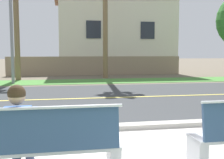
% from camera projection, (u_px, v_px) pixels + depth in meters
% --- Properties ---
extents(ground_plane, '(140.00, 140.00, 0.00)m').
position_uv_depth(ground_plane, '(94.00, 92.00, 11.40)').
color(ground_plane, '#665B4C').
extents(curb_edge, '(44.00, 0.30, 0.11)m').
position_uv_depth(curb_edge, '(123.00, 127.00, 5.86)').
color(curb_edge, '#ADA89E').
rests_on(curb_edge, ground_plane).
extents(street_asphalt, '(52.00, 8.00, 0.01)m').
position_uv_depth(street_asphalt, '(99.00, 98.00, 9.93)').
color(street_asphalt, '#383A3D').
rests_on(street_asphalt, ground_plane).
extents(road_centre_line, '(48.00, 0.14, 0.01)m').
position_uv_depth(road_centre_line, '(99.00, 98.00, 9.93)').
color(road_centre_line, '#E0CC4C').
rests_on(road_centre_line, ground_plane).
extents(far_verge_grass, '(48.00, 2.80, 0.02)m').
position_uv_depth(far_verge_grass, '(86.00, 81.00, 15.75)').
color(far_verge_grass, '#478438').
rests_on(far_verge_grass, ground_plane).
extents(bench_left, '(1.98, 0.48, 1.01)m').
position_uv_depth(bench_left, '(43.00, 147.00, 3.41)').
color(bench_left, silver).
rests_on(bench_left, ground_plane).
extents(seated_person_blue, '(0.52, 0.68, 1.25)m').
position_uv_depth(seated_person_blue, '(19.00, 128.00, 3.51)').
color(seated_person_blue, '#333D56').
rests_on(seated_person_blue, ground_plane).
extents(streetlamp, '(0.24, 2.10, 6.59)m').
position_uv_depth(streetlamp, '(12.00, 13.00, 14.51)').
color(streetlamp, gray).
rests_on(streetlamp, ground_plane).
extents(garden_wall, '(13.00, 0.36, 1.40)m').
position_uv_depth(garden_wall, '(97.00, 66.00, 20.40)').
color(garden_wall, gray).
rests_on(garden_wall, ground_plane).
extents(house_across_street, '(10.00, 6.91, 6.76)m').
position_uv_depth(house_across_street, '(113.00, 33.00, 23.59)').
color(house_across_street, beige).
rests_on(house_across_street, ground_plane).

